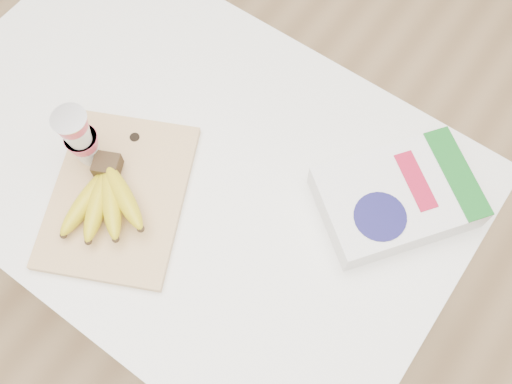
# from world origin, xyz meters

# --- Properties ---
(table) EXTENTS (1.12, 0.75, 0.84)m
(table) POSITION_xyz_m (0.00, 0.00, 0.42)
(table) COLOR white
(table) RESTS_ON ground
(cutting_board) EXTENTS (0.37, 0.41, 0.02)m
(cutting_board) POSITION_xyz_m (-0.05, -0.14, 0.85)
(cutting_board) COLOR tan
(cutting_board) RESTS_ON table
(bananas) EXTENTS (0.18, 0.19, 0.06)m
(bananas) POSITION_xyz_m (-0.05, -0.16, 0.88)
(bananas) COLOR #382816
(bananas) RESTS_ON cutting_board
(yogurt_stack) EXTENTS (0.07, 0.07, 0.15)m
(yogurt_stack) POSITION_xyz_m (-0.15, -0.11, 0.94)
(yogurt_stack) COLOR white
(yogurt_stack) RESTS_ON cutting_board
(cereal_box) EXTENTS (0.32, 0.34, 0.06)m
(cereal_box) POSITION_xyz_m (0.39, 0.16, 0.87)
(cereal_box) COLOR white
(cereal_box) RESTS_ON table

